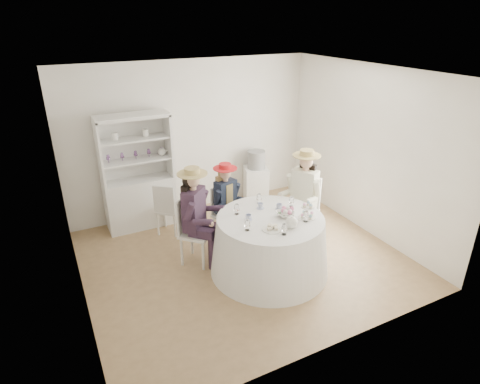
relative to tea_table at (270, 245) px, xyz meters
name	(u,v)px	position (x,y,z in m)	size (l,w,h in m)	color
ground	(243,258)	(-0.19, 0.44, -0.42)	(4.50, 4.50, 0.00)	olive
ceiling	(244,73)	(-0.19, 0.44, 2.28)	(4.50, 4.50, 0.00)	white
wall_back	(192,138)	(-0.19, 2.44, 0.93)	(4.50, 4.50, 0.00)	silver
wall_front	(338,242)	(-0.19, -1.56, 0.93)	(4.50, 4.50, 0.00)	silver
wall_left	(68,207)	(-2.44, 0.44, 0.93)	(4.50, 4.50, 0.00)	silver
wall_right	(368,151)	(2.06, 0.44, 0.93)	(4.50, 4.50, 0.00)	silver
tea_table	(270,245)	(0.00, 0.00, 0.00)	(1.67, 1.67, 0.84)	white
hutch	(139,188)	(-1.26, 2.17, 0.27)	(1.32, 0.86, 1.94)	silver
side_table	(256,184)	(0.98, 2.16, -0.08)	(0.43, 0.43, 0.68)	silver
hatbox	(256,160)	(0.98, 2.16, 0.42)	(0.34, 0.34, 0.34)	black
guest_left	(196,211)	(-0.83, 0.66, 0.41)	(0.63, 0.63, 1.48)	silver
guest_mid	(226,198)	(-0.17, 1.05, 0.32)	(0.49, 0.53, 1.30)	silver
guest_right	(304,191)	(0.92, 0.53, 0.43)	(0.64, 0.58, 1.51)	silver
spare_chair	(167,208)	(-0.96, 1.66, 0.06)	(0.52, 0.52, 0.90)	silver
teacup_a	(249,217)	(-0.29, 0.08, 0.46)	(0.09, 0.09, 0.07)	white
teacup_b	(260,206)	(0.02, 0.31, 0.46)	(0.08, 0.08, 0.07)	white
teacup_c	(279,207)	(0.25, 0.17, 0.46)	(0.09, 0.09, 0.07)	white
flower_bowl	(285,215)	(0.19, -0.06, 0.45)	(0.24, 0.24, 0.06)	white
flower_arrangement	(287,211)	(0.21, -0.06, 0.50)	(0.17, 0.17, 0.06)	pink
table_teapot	(292,222)	(0.10, -0.35, 0.50)	(0.23, 0.16, 0.17)	white
sandwich_plate	(272,228)	(-0.14, -0.29, 0.44)	(0.27, 0.27, 0.06)	white
cupcake_stand	(307,212)	(0.45, -0.22, 0.50)	(0.23, 0.23, 0.22)	white
stemware_set	(271,213)	(0.00, 0.00, 0.50)	(0.97, 1.01, 0.15)	white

